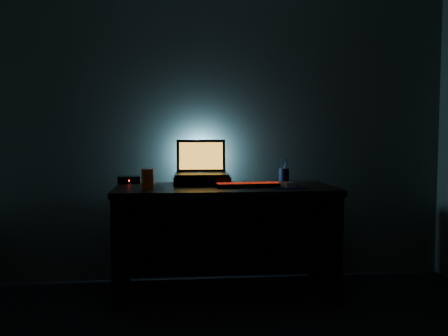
# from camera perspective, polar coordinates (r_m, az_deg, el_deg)

# --- Properties ---
(room) EXTENTS (3.50, 4.00, 2.50)m
(room) POSITION_cam_1_polar(r_m,az_deg,el_deg) (1.83, 5.20, 8.16)
(room) COLOR black
(room) RESTS_ON ground
(desk) EXTENTS (1.50, 0.70, 0.75)m
(desk) POSITION_cam_1_polar(r_m,az_deg,el_deg) (3.53, 0.01, -6.16)
(desk) COLOR black
(desk) RESTS_ON ground
(riser) EXTENTS (0.41, 0.31, 0.06)m
(riser) POSITION_cam_1_polar(r_m,az_deg,el_deg) (3.58, -2.57, -1.38)
(riser) COLOR black
(riser) RESTS_ON desk
(laptop) EXTENTS (0.38, 0.29, 0.26)m
(laptop) POSITION_cam_1_polar(r_m,az_deg,el_deg) (3.62, -2.60, 0.11)
(laptop) COLOR black
(laptop) RESTS_ON riser
(keyboard) EXTENTS (0.47, 0.18, 0.03)m
(keyboard) POSITION_cam_1_polar(r_m,az_deg,el_deg) (3.41, 2.88, -1.93)
(keyboard) COLOR black
(keyboard) RESTS_ON desk
(mousepad) EXTENTS (0.27, 0.26, 0.00)m
(mousepad) POSITION_cam_1_polar(r_m,az_deg,el_deg) (3.38, 7.23, -2.22)
(mousepad) COLOR #0C0D56
(mousepad) RESTS_ON desk
(mouse) EXTENTS (0.10, 0.13, 0.03)m
(mouse) POSITION_cam_1_polar(r_m,az_deg,el_deg) (3.38, 7.23, -1.90)
(mouse) COLOR #9FA0A5
(mouse) RESTS_ON mousepad
(pen_cup) EXTENTS (0.09, 0.09, 0.11)m
(pen_cup) POSITION_cam_1_polar(r_m,az_deg,el_deg) (3.70, 6.88, -0.87)
(pen_cup) COLOR black
(pen_cup) RESTS_ON desk
(juice_glass) EXTENTS (0.08, 0.08, 0.14)m
(juice_glass) POSITION_cam_1_polar(r_m,az_deg,el_deg) (3.28, -8.73, -1.27)
(juice_glass) COLOR #E55E0C
(juice_glass) RESTS_ON desk
(router) EXTENTS (0.17, 0.15, 0.05)m
(router) POSITION_cam_1_polar(r_m,az_deg,el_deg) (3.70, -10.85, -1.34)
(router) COLOR black
(router) RESTS_ON desk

